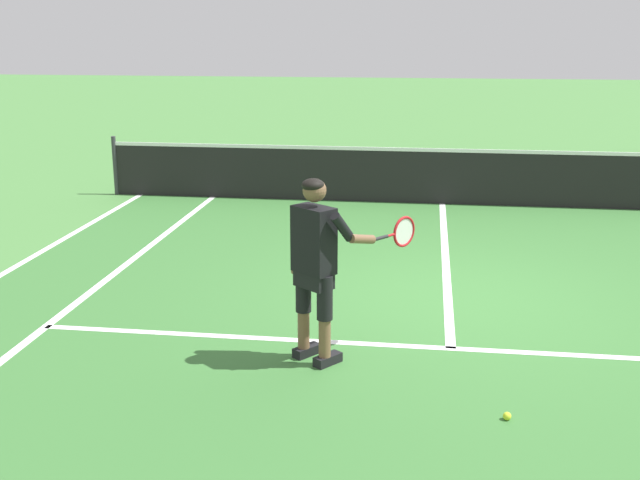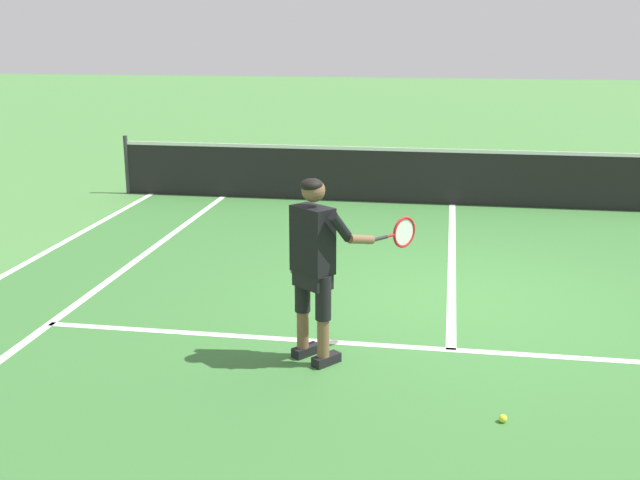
{
  "view_description": "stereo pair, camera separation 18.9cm",
  "coord_description": "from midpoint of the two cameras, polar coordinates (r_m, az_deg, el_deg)",
  "views": [
    {
      "loc": [
        -0.29,
        -8.53,
        2.98
      ],
      "look_at": [
        -1.26,
        -1.57,
        1.05
      ],
      "focal_mm": 43.7,
      "sensor_mm": 36.0,
      "label": 1
    },
    {
      "loc": [
        -0.1,
        -8.5,
        2.98
      ],
      "look_at": [
        -1.26,
        -1.57,
        1.05
      ],
      "focal_mm": 43.7,
      "sensor_mm": 36.0,
      "label": 2
    }
  ],
  "objects": [
    {
      "name": "ground_plane",
      "position": [
        9.02,
        10.2,
        -4.19
      ],
      "size": [
        80.0,
        80.0,
        0.0
      ],
      "primitive_type": "plane",
      "color": "#477F3D"
    },
    {
      "name": "court_inner_surface",
      "position": [
        8.53,
        10.23,
        -5.35
      ],
      "size": [
        10.98,
        11.24,
        0.0
      ],
      "primitive_type": "cube",
      "color": "#387033",
      "rests_on": "ground"
    },
    {
      "name": "line_service",
      "position": [
        7.61,
        10.28,
        -7.92
      ],
      "size": [
        8.23,
        0.1,
        0.01
      ],
      "primitive_type": "cube",
      "color": "white",
      "rests_on": "ground"
    },
    {
      "name": "line_centre_service",
      "position": [
        10.63,
        10.14,
        -1.16
      ],
      "size": [
        0.1,
        6.4,
        0.01
      ],
      "primitive_type": "cube",
      "color": "white",
      "rests_on": "ground"
    },
    {
      "name": "line_singles_left",
      "position": [
        9.38,
        -15.82,
        -3.76
      ],
      "size": [
        0.1,
        10.84,
        0.01
      ],
      "primitive_type": "cube",
      "color": "white",
      "rests_on": "ground"
    },
    {
      "name": "tennis_net",
      "position": [
        13.64,
        10.16,
        4.61
      ],
      "size": [
        11.96,
        0.08,
        1.07
      ],
      "color": "#333338",
      "rests_on": "ground"
    },
    {
      "name": "tennis_player",
      "position": [
        6.94,
        0.45,
        -1.32
      ],
      "size": [
        1.12,
        0.82,
        1.71
      ],
      "color": "black",
      "rests_on": "ground"
    },
    {
      "name": "tennis_ball_near_feet",
      "position": [
        6.4,
        14.1,
        -12.57
      ],
      "size": [
        0.07,
        0.07,
        0.07
      ],
      "primitive_type": "sphere",
      "color": "#CCE02D",
      "rests_on": "ground"
    }
  ]
}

